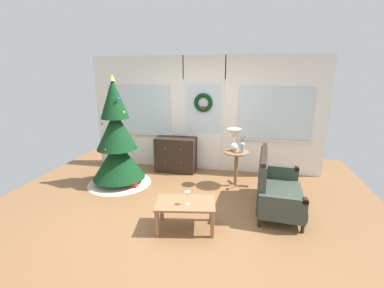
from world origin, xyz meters
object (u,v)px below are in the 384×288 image
christmas_tree (117,146)px  wine_glass (188,195)px  settee_sofa (274,187)px  coffee_table (186,206)px  dresser_cabinet (176,154)px  flower_vase (242,147)px  table_lamp (234,137)px  side_table (236,162)px  gift_box (133,183)px

christmas_tree → wine_glass: (1.73, -1.38, -0.24)m
settee_sofa → coffee_table: (-1.29, -0.88, -0.02)m
dresser_cabinet → flower_vase: size_ratio=2.59×
table_lamp → wine_glass: table_lamp is taller
flower_vase → wine_glass: size_ratio=1.79×
dresser_cabinet → side_table: size_ratio=1.27×
flower_vase → coffee_table: bearing=-114.5°
flower_vase → gift_box: size_ratio=2.03×
table_lamp → gift_box: 2.18m
dresser_cabinet → table_lamp: 1.55m
dresser_cabinet → flower_vase: 1.67m
dresser_cabinet → table_lamp: bearing=-22.4°
side_table → dresser_cabinet: bearing=157.1°
table_lamp → coffee_table: 1.91m
coffee_table → gift_box: coffee_table is taller
table_lamp → flower_vase: table_lamp is taller
flower_vase → table_lamp: bearing=148.0°
table_lamp → flower_vase: 0.25m
settee_sofa → table_lamp: table_lamp is taller
wine_glass → gift_box: bearing=138.3°
christmas_tree → gift_box: size_ratio=12.54×
wine_glass → christmas_tree: bearing=141.5°
side_table → wine_glass: size_ratio=3.66×
dresser_cabinet → table_lamp: table_lamp is taller
wine_glass → table_lamp: bearing=73.3°
christmas_tree → settee_sofa: (2.98, -0.44, -0.42)m
side_table → wine_glass: side_table is taller
gift_box → coffee_table: bearing=-41.3°
settee_sofa → side_table: 1.03m
flower_vase → gift_box: (-2.06, -0.44, -0.74)m
dresser_cabinet → wine_glass: (0.79, -2.30, 0.16)m
side_table → christmas_tree: bearing=-171.6°
dresser_cabinet → flower_vase: (1.48, -0.64, 0.44)m
gift_box → dresser_cabinet: bearing=61.6°
dresser_cabinet → table_lamp: (1.32, -0.54, 0.61)m
dresser_cabinet → settee_sofa: size_ratio=0.62×
coffee_table → gift_box: (-1.33, 1.17, -0.26)m
table_lamp → coffee_table: bearing=-108.5°
settee_sofa → wine_glass: (-1.25, -0.94, 0.18)m
side_table → coffee_table: bearing=-110.8°
wine_glass → settee_sofa: bearing=37.0°
table_lamp → coffee_table: size_ratio=0.48×
dresser_cabinet → wine_glass: bearing=-71.1°
christmas_tree → coffee_table: size_ratio=2.36×
christmas_tree → table_lamp: bearing=9.6°
side_table → gift_box: size_ratio=4.13×
christmas_tree → flower_vase: size_ratio=6.18×
flower_vase → christmas_tree: bearing=-173.3°
dresser_cabinet → christmas_tree: bearing=-135.6°
flower_vase → wine_glass: flower_vase is taller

